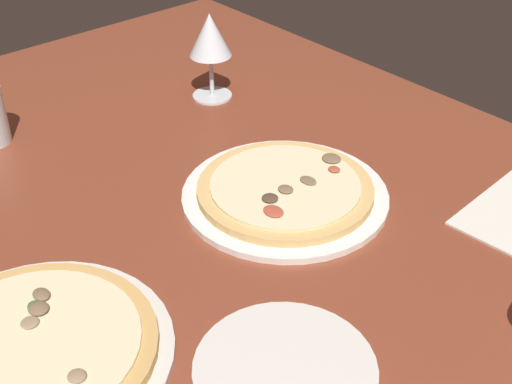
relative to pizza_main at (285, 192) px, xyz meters
The scene contains 5 objects.
dining_table 10.56cm from the pizza_main, 81.65° to the left, with size 150.00×110.00×4.00cm, color brown.
pizza_main is the anchor object (origin of this frame).
pizza_side 41.86cm from the pizza_main, 95.86° to the left, with size 30.73×30.73×3.37cm.
wine_glass_far 36.51cm from the pizza_main, 20.74° to the right, with size 7.55×7.55×15.88cm.
side_plate 32.61cm from the pizza_main, 136.72° to the left, with size 19.92×19.92×0.90cm, color silver.
Camera 1 is at (-61.23, 48.16, 62.23)cm, focal length 48.92 mm.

